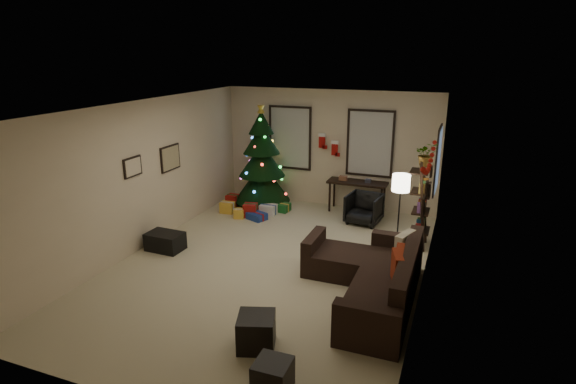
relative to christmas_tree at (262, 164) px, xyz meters
The scene contains 29 objects.
floor 3.39m from the christmas_tree, 63.63° to the right, with size 7.00×7.00×0.00m, color #C6BA95.
ceiling 3.65m from the christmas_tree, 63.63° to the right, with size 7.00×7.00×0.00m, color white.
wall_back 1.59m from the christmas_tree, 22.56° to the left, with size 5.00×5.00×0.00m, color beige.
wall_front 6.57m from the christmas_tree, 77.34° to the right, with size 5.00×5.00×0.00m, color beige.
wall_left 3.11m from the christmas_tree, 110.09° to the right, with size 7.00×7.00×0.00m, color beige.
wall_right 4.90m from the christmas_tree, 36.39° to the right, with size 7.00×7.00×0.00m, color beige.
window_back_left 0.92m from the christmas_tree, 49.28° to the left, with size 1.05×0.06×1.50m.
window_back_right 2.51m from the christmas_tree, 13.37° to the left, with size 1.05×0.06×1.50m.
window_right_wall 3.96m from the christmas_tree, ahead, with size 0.06×0.90×1.30m.
christmas_tree is the anchor object (origin of this frame).
presents 1.12m from the christmas_tree, 87.87° to the right, with size 1.50×1.01×0.30m.
sofa 4.71m from the christmas_tree, 44.97° to the right, with size 1.80×2.62×0.85m.
pillow_red_a 5.11m from the christmas_tree, 44.29° to the right, with size 0.11×0.43×0.43m, color maroon.
pillow_red_b 4.98m from the christmas_tree, 42.72° to the right, with size 0.11×0.43×0.43m, color maroon.
pillow_cream 4.59m from the christmas_tree, 37.12° to the right, with size 0.13×0.45×0.45m, color beige.
ottoman_near 5.58m from the christmas_tree, 66.68° to the right, with size 0.45×0.45×0.43m, color black.
ottoman_far 6.37m from the christmas_tree, 64.90° to the right, with size 0.38×0.38×0.36m, color black.
desk 2.25m from the christmas_tree, ahead, with size 1.33×0.47×0.71m.
desk_chair 2.62m from the christmas_tree, ahead, with size 0.63×0.59×0.65m, color black.
bookshelf 3.92m from the christmas_tree, 17.38° to the right, with size 0.30×0.50×1.68m.
potted_plant 4.02m from the christmas_tree, 18.06° to the right, with size 0.51×0.44×0.56m, color #4C4C4C.
floor_lamp 3.77m from the christmas_tree, 25.87° to the right, with size 0.31×0.31×1.48m.
art_map 2.37m from the christmas_tree, 116.72° to the right, with size 0.04×0.60×0.50m.
art_abstract 3.40m from the christmas_tree, 108.11° to the right, with size 0.04×0.45×0.35m.
gallery 4.95m from the christmas_tree, 37.21° to the right, with size 0.03×1.25×0.54m.
garland 4.85m from the christmas_tree, 34.99° to the right, with size 0.08×1.90×0.30m, color #A5140C, non-canonical shape.
stocking_left 1.50m from the christmas_tree, 21.65° to the left, with size 0.20×0.05×0.36m.
stocking_right 1.73m from the christmas_tree, 14.61° to the left, with size 0.20×0.05×0.36m.
storage_bin 3.19m from the christmas_tree, 101.52° to the right, with size 0.65×0.44×0.33m, color black.
Camera 1 is at (2.90, -6.66, 3.54)m, focal length 28.93 mm.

